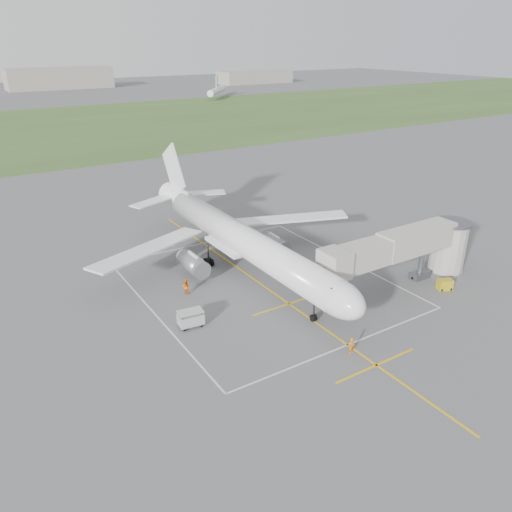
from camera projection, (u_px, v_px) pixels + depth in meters
ground at (244, 272)px, 65.43m from camera, size 700.00×700.00×0.00m
grass_strip at (42, 130)px, 165.90m from camera, size 700.00×120.00×0.02m
apron_markings at (269, 290)px, 60.93m from camera, size 28.20×60.00×0.01m
airliner at (241, 240)px, 64.25m from camera, size 38.93×46.75×13.52m
jet_bridge at (411, 248)px, 60.82m from camera, size 23.40×5.00×7.20m
gpu_unit at (445, 285)px, 60.80m from camera, size 2.01×1.72×1.28m
baggage_cart at (191, 319)px, 52.85m from camera, size 2.79×1.86×1.83m
ramp_worker_nose at (352, 346)px, 48.40m from camera, size 0.71×0.58×1.67m
ramp_worker_wing at (186, 287)px, 59.63m from camera, size 1.16×1.16×1.90m
distant_aircraft at (61, 104)px, 203.90m from camera, size 186.29×53.79×8.85m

